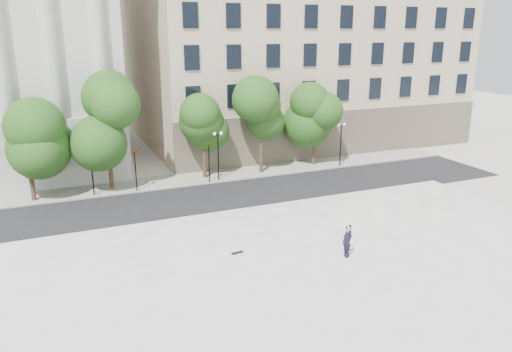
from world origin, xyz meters
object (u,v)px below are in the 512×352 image
(person_lying, at_px, (347,253))
(skateboard, at_px, (237,253))
(traffic_light_east, at_px, (209,143))
(traffic_light_west, at_px, (134,149))

(person_lying, relative_size, skateboard, 2.63)
(traffic_light_east, xyz_separation_m, skateboard, (-3.25, -15.36, -3.17))
(traffic_light_west, xyz_separation_m, traffic_light_east, (6.38, -0.00, -0.06))
(traffic_light_east, relative_size, person_lying, 2.16)
(traffic_light_west, xyz_separation_m, skateboard, (3.13, -15.36, -3.23))
(person_lying, height_order, skateboard, person_lying)
(person_lying, distance_m, skateboard, 6.38)
(traffic_light_west, xyz_separation_m, person_lying, (8.79, -18.29, -3.00))
(traffic_light_west, distance_m, traffic_light_east, 6.38)
(traffic_light_east, height_order, skateboard, traffic_light_east)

